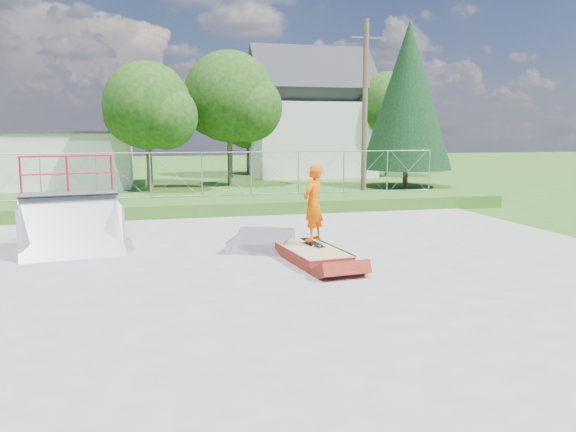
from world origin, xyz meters
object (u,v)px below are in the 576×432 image
(quarter_pipe, at_px, (70,206))
(flat_bank_ramp, at_px, (262,242))
(skater, at_px, (313,206))
(grind_box, at_px, (313,255))

(quarter_pipe, bearing_deg, flat_bank_ramp, -20.07)
(quarter_pipe, xyz_separation_m, skater, (5.85, -2.13, 0.08))
(grind_box, xyz_separation_m, quarter_pipe, (-5.73, 2.50, 1.07))
(quarter_pipe, bearing_deg, skater, -29.02)
(grind_box, height_order, quarter_pipe, quarter_pipe)
(grind_box, bearing_deg, flat_bank_ramp, 114.20)
(grind_box, distance_m, skater, 1.21)
(skater, bearing_deg, flat_bank_ramp, -93.27)
(quarter_pipe, relative_size, skater, 1.34)
(quarter_pipe, distance_m, flat_bank_ramp, 4.99)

